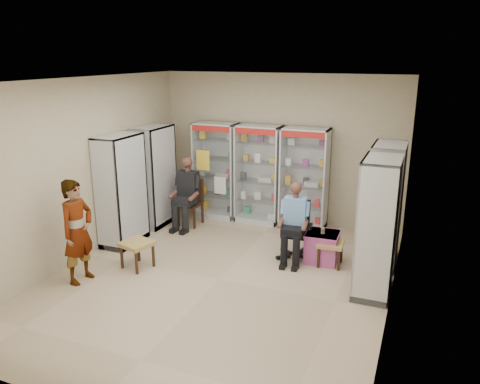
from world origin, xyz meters
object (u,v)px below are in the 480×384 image
at_px(cabinet_back_mid, 259,174).
at_px(cabinet_back_left, 216,170).
at_px(wooden_chair, 190,203).
at_px(woven_stool_a, 330,254).
at_px(cabinet_left_far, 155,176).
at_px(seated_shopkeeper, 295,224).
at_px(office_chair, 296,230).
at_px(standing_man, 78,231).
at_px(cabinet_back_right, 304,179).
at_px(cabinet_left_near, 122,191).
at_px(cabinet_right_near, 377,227).
at_px(pink_trunk, 322,247).
at_px(woven_stool_b, 138,255).
at_px(cabinet_right_far, 385,205).

bearing_deg(cabinet_back_mid, cabinet_back_left, 180.00).
bearing_deg(wooden_chair, woven_stool_a, -15.57).
height_order(cabinet_left_far, seated_shopkeeper, cabinet_left_far).
distance_m(office_chair, standing_man, 3.48).
height_order(cabinet_back_right, cabinet_left_near, same).
xyz_separation_m(cabinet_back_right, wooden_chair, (-2.15, -0.73, -0.53)).
bearing_deg(office_chair, woven_stool_a, -10.52).
bearing_deg(cabinet_right_near, office_chair, 62.07).
distance_m(wooden_chair, woven_stool_a, 3.15).
relative_size(cabinet_back_left, wooden_chair, 2.13).
xyz_separation_m(cabinet_back_mid, cabinet_left_near, (-1.88, -2.03, 0.00)).
height_order(cabinet_back_left, pink_trunk, cabinet_back_left).
distance_m(wooden_chair, woven_stool_b, 2.12).
distance_m(cabinet_left_far, cabinet_left_near, 1.10).
height_order(cabinet_right_near, woven_stool_b, cabinet_right_near).
bearing_deg(cabinet_right_near, woven_stool_b, 99.36).
distance_m(seated_shopkeeper, woven_stool_b, 2.64).
xyz_separation_m(cabinet_left_far, woven_stool_a, (3.70, -0.64, -0.80)).
distance_m(cabinet_right_near, wooden_chair, 4.10).
distance_m(cabinet_back_left, wooden_chair, 0.94).
bearing_deg(standing_man, cabinet_back_right, -31.93).
xyz_separation_m(office_chair, woven_stool_b, (-2.27, -1.33, -0.28)).
height_order(cabinet_right_far, cabinet_left_far, same).
bearing_deg(office_chair, cabinet_right_far, 11.16).
bearing_deg(cabinet_back_right, cabinet_right_far, -34.73).
relative_size(seated_shopkeeper, woven_stool_a, 3.12).
bearing_deg(cabinet_left_near, woven_stool_b, 45.65).
xyz_separation_m(cabinet_back_left, pink_trunk, (2.61, -1.47, -0.75)).
xyz_separation_m(office_chair, woven_stool_a, (0.61, -0.07, -0.29)).
relative_size(cabinet_right_near, office_chair, 2.01).
bearing_deg(cabinet_back_left, seated_shopkeeper, -35.73).
height_order(cabinet_left_far, office_chair, cabinet_left_far).
distance_m(cabinet_right_far, cabinet_right_near, 1.10).
xyz_separation_m(cabinet_back_right, office_chair, (0.26, -1.50, -0.50)).
relative_size(cabinet_back_mid, pink_trunk, 3.83).
bearing_deg(cabinet_right_far, cabinet_left_near, 101.41).
xyz_separation_m(cabinet_right_near, standing_man, (-4.18, -1.31, -0.20)).
distance_m(cabinet_back_mid, seated_shopkeeper, 2.00).
bearing_deg(cabinet_right_near, cabinet_back_mid, 49.16).
distance_m(cabinet_right_near, woven_stool_a, 1.28).
xyz_separation_m(cabinet_back_mid, seated_shopkeeper, (1.21, -1.55, -0.37)).
distance_m(cabinet_back_right, woven_stool_b, 3.56).
relative_size(cabinet_left_near, pink_trunk, 3.83).
relative_size(cabinet_left_far, office_chair, 2.01).
relative_size(wooden_chair, woven_stool_b, 2.11).
xyz_separation_m(cabinet_back_left, cabinet_back_mid, (0.95, 0.00, 0.00)).
bearing_deg(cabinet_left_near, woven_stool_a, 97.03).
relative_size(wooden_chair, office_chair, 0.94).
xyz_separation_m(cabinet_back_right, woven_stool_a, (0.87, -1.57, -0.80)).
relative_size(cabinet_left_near, seated_shopkeeper, 1.58).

